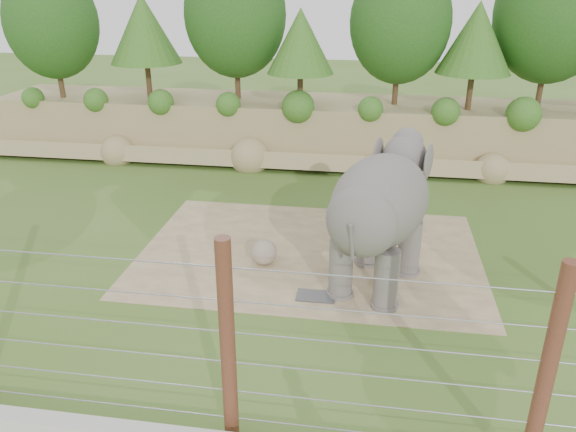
# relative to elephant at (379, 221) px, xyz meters

# --- Properties ---
(ground) EXTENTS (90.00, 90.00, 0.00)m
(ground) POSITION_rel_elephant_xyz_m (-2.45, -1.46, -1.86)
(ground) COLOR #45671F
(ground) RESTS_ON ground
(back_embankment) EXTENTS (30.00, 5.52, 8.77)m
(back_embankment) POSITION_rel_elephant_xyz_m (-1.86, 11.22, 2.11)
(back_embankment) COLOR #9D9060
(back_embankment) RESTS_ON ground
(dirt_patch) EXTENTS (10.00, 7.00, 0.02)m
(dirt_patch) POSITION_rel_elephant_xyz_m (-1.95, 1.54, -1.85)
(dirt_patch) COLOR #8B7358
(dirt_patch) RESTS_ON ground
(drain_grate) EXTENTS (1.00, 0.60, 0.03)m
(drain_grate) POSITION_rel_elephant_xyz_m (-1.49, -0.93, -1.82)
(drain_grate) COLOR #262628
(drain_grate) RESTS_ON dirt_patch
(elephant) EXTENTS (3.34, 4.98, 3.72)m
(elephant) POSITION_rel_elephant_xyz_m (0.00, 0.00, 0.00)
(elephant) COLOR #69625D
(elephant) RESTS_ON ground
(stone_ball) EXTENTS (0.74, 0.74, 0.74)m
(stone_ball) POSITION_rel_elephant_xyz_m (-3.16, 0.65, -1.47)
(stone_ball) COLOR gray
(stone_ball) RESTS_ON dirt_patch
(barrier_fence) EXTENTS (20.26, 0.26, 4.00)m
(barrier_fence) POSITION_rel_elephant_xyz_m (-2.45, -5.96, 0.14)
(barrier_fence) COLOR #502416
(barrier_fence) RESTS_ON ground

